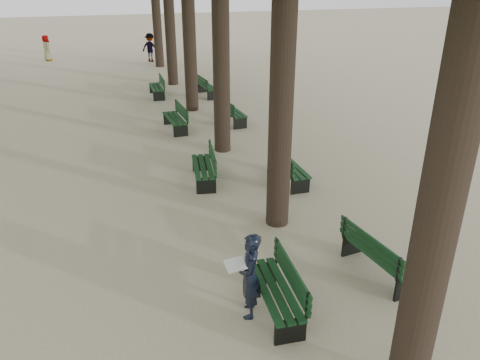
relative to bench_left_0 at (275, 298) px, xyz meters
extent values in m
plane|color=tan|center=(-0.37, -0.11, -0.27)|extent=(120.00, 120.00, 0.00)
cylinder|color=#33261C|center=(1.13, -2.11, 3.48)|extent=(0.52, 0.52, 7.50)
cylinder|color=#33261C|center=(1.13, 2.89, 3.48)|extent=(0.52, 0.52, 7.50)
cylinder|color=#33261C|center=(1.13, 7.89, 3.48)|extent=(0.52, 0.52, 7.50)
cylinder|color=#33261C|center=(1.13, 12.89, 3.48)|extent=(0.52, 0.52, 7.50)
cylinder|color=#33261C|center=(1.13, 17.89, 3.48)|extent=(0.52, 0.52, 7.50)
cylinder|color=#33261C|center=(1.13, 22.89, 3.48)|extent=(0.52, 0.52, 7.50)
cube|color=black|center=(-0.02, 0.00, -0.05)|extent=(0.62, 1.83, 0.45)
cube|color=black|center=(-0.02, 0.00, 0.18)|extent=(0.64, 1.83, 0.04)
cube|color=black|center=(0.26, -0.01, 0.45)|extent=(0.14, 1.80, 0.40)
cube|color=black|center=(-0.02, 5.64, -0.05)|extent=(0.76, 1.85, 0.45)
cube|color=black|center=(-0.02, 5.64, 0.18)|extent=(0.78, 1.86, 0.04)
cube|color=black|center=(0.26, 5.60, 0.45)|extent=(0.28, 1.79, 0.40)
cube|color=black|center=(-0.02, 10.39, -0.05)|extent=(0.66, 1.84, 0.45)
cube|color=black|center=(-0.02, 10.39, 0.18)|extent=(0.68, 1.84, 0.04)
cube|color=black|center=(0.26, 10.41, 0.45)|extent=(0.18, 1.80, 0.40)
cube|color=black|center=(-0.02, 15.53, -0.05)|extent=(0.54, 1.80, 0.45)
cube|color=black|center=(-0.02, 15.53, 0.18)|extent=(0.56, 1.81, 0.04)
cube|color=black|center=(0.26, 15.53, 0.45)|extent=(0.06, 1.80, 0.40)
cube|color=black|center=(2.28, 0.43, -0.05)|extent=(0.76, 1.85, 0.45)
cube|color=black|center=(2.28, 0.43, 0.18)|extent=(0.78, 1.86, 0.04)
cube|color=black|center=(2.01, 0.39, 0.45)|extent=(0.28, 1.79, 0.40)
cube|color=black|center=(2.28, 4.95, -0.05)|extent=(0.53, 1.80, 0.45)
cube|color=black|center=(2.28, 4.95, 0.18)|extent=(0.55, 1.80, 0.04)
cube|color=black|center=(2.00, 4.95, 0.45)|extent=(0.05, 1.80, 0.40)
cube|color=black|center=(2.28, 10.63, -0.05)|extent=(0.65, 1.83, 0.45)
cube|color=black|center=(2.28, 10.63, 0.18)|extent=(0.67, 1.83, 0.04)
cube|color=black|center=(2.00, 10.61, 0.45)|extent=(0.17, 1.80, 0.40)
cube|color=black|center=(2.28, 14.98, -0.05)|extent=(0.69, 1.84, 0.45)
cube|color=black|center=(2.28, 14.98, 0.18)|extent=(0.71, 1.84, 0.04)
cube|color=black|center=(2.00, 14.95, 0.45)|extent=(0.21, 1.80, 0.40)
imported|color=black|center=(-0.44, 0.06, 0.50)|extent=(0.48, 0.68, 1.55)
cube|color=white|center=(-0.69, 0.06, 0.78)|extent=(0.37, 0.29, 0.12)
imported|color=#262628|center=(0.83, 24.71, 0.60)|extent=(1.14, 0.89, 1.74)
imported|color=#262628|center=(-5.49, 26.95, 0.52)|extent=(0.51, 0.83, 1.58)
imported|color=#262628|center=(8.66, 23.06, 0.50)|extent=(0.93, 0.72, 1.54)
camera|label=1|loc=(-2.42, -6.00, 5.13)|focal=35.00mm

